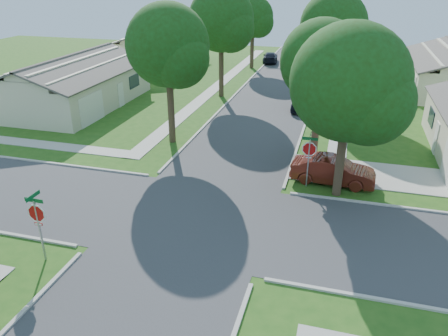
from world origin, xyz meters
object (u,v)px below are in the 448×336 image
Objects in this scene: stop_sign_sw at (37,216)px; tree_w_far at (253,19)px; house_nw_near at (74,87)px; car_curb_east at (307,100)px; stop_sign_ne at (309,151)px; tree_e_far at (339,17)px; tree_w_near at (169,49)px; tree_e_mid at (334,29)px; tree_ne_corner at (350,88)px; house_nw_far at (155,53)px; car_driveway at (333,170)px; tree_w_mid at (222,22)px; tree_e_near at (323,65)px; car_curb_west at (270,57)px.

stop_sign_sw is 0.37× the size of tree_w_far.
car_curb_east is (19.19, 4.06, -0.72)m from house_nw_near.
stop_sign_sw is 1.00× the size of stop_sign_ne.
stop_sign_sw is 0.34× the size of tree_e_far.
tree_w_near is at bearing 89.77° from stop_sign_sw.
tree_e_mid reaches higher than tree_ne_corner.
house_nw_far is 34.44m from car_driveway.
tree_w_near is 1.91× the size of car_curb_east.
tree_w_mid is (-9.40, 0.00, 0.24)m from tree_e_mid.
tree_w_near is at bearing 156.44° from tree_ne_corner.
car_driveway is at bearing -87.50° from tree_e_far.
stop_sign_sw is 38.86m from tree_w_far.
tree_e_near reaches higher than car_curb_west.
tree_e_mid is 16.51m from car_driveway.
car_curb_east is (-3.16, 14.85, -4.79)m from tree_ne_corner.
tree_w_far reaches higher than house_nw_far.
tree_w_far reaches higher than car_curb_east.
house_nw_near reaches higher than car_driveway.
stop_sign_sw is 27.71m from tree_e_mid.
car_curb_east is at bearing 15.50° from car_driveway.
tree_w_mid is at bearing -44.07° from house_nw_far.
house_nw_near is at bearing -163.85° from tree_e_mid.
house_nw_near is at bearing -90.00° from house_nw_far.
tree_ne_corner is (11.06, 8.91, 3.56)m from stop_sign_sw.
tree_e_far is 1.96× the size of car_driveway.
car_curb_west is (-9.20, 32.44, -0.11)m from car_driveway.
car_curb_west is at bearing 115.18° from tree_e_mid.
car_driveway is 33.72m from car_curb_west.
tree_w_far is at bearing 107.70° from stop_sign_ne.
tree_e_near reaches higher than car_curb_east.
tree_w_near is (-9.40, 0.00, 0.47)m from tree_e_near.
stop_sign_sw is at bearing -141.16° from tree_ne_corner.
house_nw_near is 17.00m from house_nw_far.
tree_w_near reaches higher than car_curb_east.
tree_e_near is at bearing -75.60° from car_curb_east.
tree_e_far is at bearing 0.00° from tree_w_far.
tree_e_far is at bearing 54.15° from tree_w_mid.
tree_w_mid reaches higher than car_curb_east.
tree_e_mid is at bearing -54.10° from tree_w_far.
car_curb_east reaches higher than car_curb_west.
tree_e_far is 21.31m from house_nw_far.
stop_sign_ne is 34.19m from car_curb_west.
house_nw_far is 14.13m from car_curb_west.
tree_e_far is at bearing 76.27° from stop_sign_sw.
house_nw_far is at bearing 90.00° from house_nw_near.
tree_e_far is at bearing 89.90° from stop_sign_ne.
car_driveway is 13.84m from car_curb_east.
tree_e_mid is 23.95m from house_nw_far.
tree_w_mid is at bearing 180.00° from tree_e_mid.
tree_e_near is 25.00m from tree_e_far.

